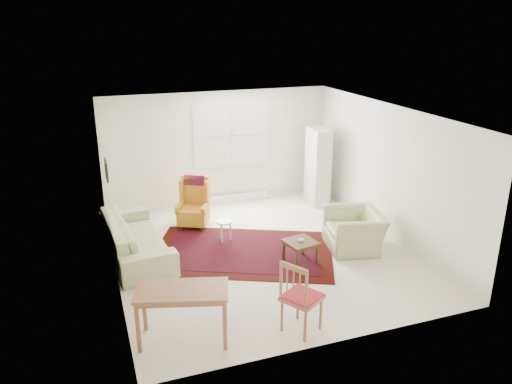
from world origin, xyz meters
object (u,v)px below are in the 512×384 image
object	(u,v)px
wingback_chair	(193,203)
desk_chair	(302,296)
desk	(183,314)
cabinet	(318,167)
sofa	(135,231)
coffee_table	(300,252)
armchair	(354,227)
stool	(224,231)

from	to	relation	value
wingback_chair	desk_chair	xyz separation A→B (m)	(0.56, -3.95, 0.02)
wingback_chair	desk	xyz separation A→B (m)	(-0.96, -3.63, -0.13)
cabinet	desk	world-z (taller)	cabinet
desk	desk_chair	size ratio (longest dim) A/B	1.11
sofa	desk	xyz separation A→B (m)	(0.28, -2.68, -0.10)
coffee_table	sofa	bearing A→B (deg)	154.82
cabinet	coffee_table	bearing A→B (deg)	-118.85
armchair	coffee_table	world-z (taller)	armchair
armchair	desk	distance (m)	3.85
sofa	coffee_table	distance (m)	2.88
armchair	cabinet	bearing A→B (deg)	-177.37
armchair	desk	bearing A→B (deg)	-51.68
sofa	wingback_chair	xyz separation A→B (m)	(1.24, 0.94, 0.03)
desk	desk_chair	world-z (taller)	desk_chair
wingback_chair	sofa	bearing A→B (deg)	-116.45
wingback_chair	desk_chair	bearing A→B (deg)	-55.79
armchair	coffee_table	xyz separation A→B (m)	(-1.15, -0.21, -0.21)
desk_chair	cabinet	bearing A→B (deg)	-59.63
armchair	coffee_table	size ratio (longest dim) A/B	2.17
sofa	coffee_table	xyz separation A→B (m)	(2.59, -1.22, -0.27)
sofa	desk	distance (m)	2.70
desk	wingback_chair	bearing A→B (deg)	75.21
armchair	desk_chair	size ratio (longest dim) A/B	1.01
stool	desk	size ratio (longest dim) A/B	0.36
coffee_table	desk_chair	xyz separation A→B (m)	(-0.80, -1.79, 0.32)
stool	cabinet	bearing A→B (deg)	26.80
sofa	cabinet	distance (m)	4.37
wingback_chair	desk_chair	distance (m)	3.99
sofa	wingback_chair	bearing A→B (deg)	-57.48
wingback_chair	stool	xyz separation A→B (m)	(0.38, -0.91, -0.29)
cabinet	desk	size ratio (longest dim) A/B	1.46
desk_chair	desk	bearing A→B (deg)	46.90
wingback_chair	desk	world-z (taller)	wingback_chair
cabinet	desk	bearing A→B (deg)	-131.38
coffee_table	cabinet	size ratio (longest dim) A/B	0.29
armchair	cabinet	distance (m)	2.40
coffee_table	stool	bearing A→B (deg)	127.93
sofa	cabinet	size ratio (longest dim) A/B	1.37
coffee_table	stool	distance (m)	1.59
wingback_chair	desk	distance (m)	3.75
sofa	cabinet	xyz separation A→B (m)	(4.15, 1.31, 0.38)
wingback_chair	coffee_table	size ratio (longest dim) A/B	2.05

